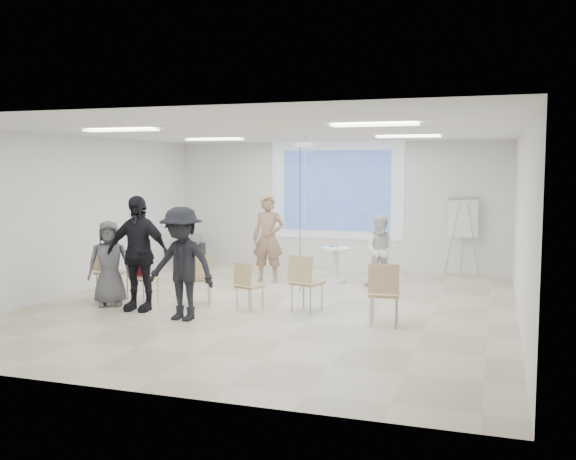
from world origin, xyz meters
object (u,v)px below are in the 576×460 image
(chair_left_mid, at_px, (141,275))
(chair_center, at_px, (247,283))
(player_left, at_px, (268,233))
(audience_outer, at_px, (109,258))
(chair_far_left, at_px, (108,268))
(player_right, at_px, (382,247))
(chair_left_inner, at_px, (199,275))
(audience_left, at_px, (137,245))
(av_cart, at_px, (194,251))
(pedestal_table, at_px, (336,262))
(flipchart_easel, at_px, (463,218))
(laptop, at_px, (200,277))
(audience_mid, at_px, (182,256))
(chair_right_far, at_px, (384,289))
(chair_right_inner, at_px, (304,279))

(chair_left_mid, xyz_separation_m, chair_center, (2.03, -0.04, -0.02))
(player_left, height_order, audience_outer, player_left)
(chair_far_left, bearing_deg, player_right, 43.89)
(chair_left_inner, xyz_separation_m, audience_left, (-0.81, -0.63, 0.57))
(player_right, relative_size, av_cart, 2.12)
(pedestal_table, xyz_separation_m, chair_center, (-0.76, -3.10, 0.06))
(chair_left_mid, relative_size, flipchart_easel, 0.48)
(laptop, bearing_deg, audience_left, 22.70)
(laptop, relative_size, av_cart, 0.44)
(chair_left_mid, bearing_deg, player_left, 82.07)
(chair_far_left, xyz_separation_m, chair_center, (2.67, 0.02, -0.11))
(audience_outer, distance_m, flipchart_easel, 7.61)
(chair_far_left, xyz_separation_m, av_cart, (-0.46, 4.34, -0.24))
(audience_mid, height_order, audience_outer, audience_mid)
(chair_right_far, relative_size, audience_mid, 0.48)
(laptop, bearing_deg, chair_center, 148.20)
(chair_far_left, bearing_deg, chair_right_inner, 13.89)
(chair_center, bearing_deg, flipchart_easel, 74.32)
(chair_far_left, xyz_separation_m, audience_outer, (0.25, -0.33, 0.24))
(chair_center, relative_size, audience_left, 0.37)
(laptop, height_order, flipchart_easel, flipchart_easel)
(chair_right_far, bearing_deg, player_right, 94.83)
(laptop, distance_m, audience_outer, 1.59)
(pedestal_table, distance_m, chair_left_inner, 3.44)
(audience_left, xyz_separation_m, av_cart, (-1.37, 4.83, -0.76))
(chair_right_inner, distance_m, chair_right_far, 1.52)
(player_right, bearing_deg, chair_right_far, -86.70)
(chair_far_left, xyz_separation_m, chair_right_inner, (3.62, 0.18, -0.02))
(audience_mid, distance_m, av_cart, 5.80)
(pedestal_table, height_order, av_cart, av_cart)
(chair_far_left, distance_m, laptop, 1.71)
(audience_outer, bearing_deg, chair_left_mid, 16.20)
(player_right, distance_m, audience_outer, 5.27)
(flipchart_easel, bearing_deg, chair_center, -128.90)
(chair_left_mid, bearing_deg, laptop, 29.26)
(player_right, distance_m, flipchart_easel, 2.42)
(player_left, height_order, chair_left_inner, player_left)
(chair_right_inner, bearing_deg, chair_far_left, -161.01)
(player_left, bearing_deg, chair_right_inner, -63.38)
(player_left, height_order, audience_left, audience_left)
(player_left, xyz_separation_m, flipchart_easel, (3.83, 2.01, 0.25))
(chair_right_inner, bearing_deg, player_left, 137.38)
(chair_left_inner, distance_m, audience_left, 1.18)
(audience_mid, bearing_deg, player_right, 63.11)
(audience_mid, bearing_deg, audience_outer, 168.05)
(av_cart, bearing_deg, chair_left_mid, -88.63)
(chair_right_far, distance_m, laptop, 3.39)
(player_left, height_order, chair_far_left, player_left)
(chair_right_inner, distance_m, av_cart, 5.82)
(player_left, xyz_separation_m, laptop, (-0.37, -2.50, -0.55))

